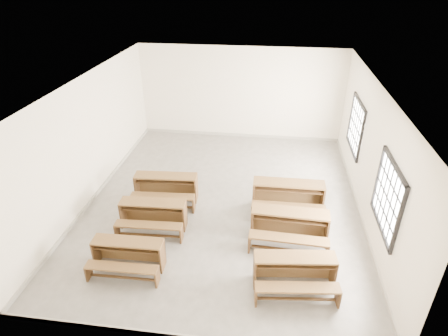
# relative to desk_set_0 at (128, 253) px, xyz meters

# --- Properties ---
(room) EXTENTS (8.50, 8.50, 3.20)m
(room) POSITION_rel_desk_set_0_xyz_m (1.71, 2.71, 1.76)
(room) COLOR gray
(room) RESTS_ON ground
(desk_set_0) EXTENTS (1.47, 0.78, 0.65)m
(desk_set_0) POSITION_rel_desk_set_0_xyz_m (0.00, 0.00, 0.00)
(desk_set_0) COLOR brown
(desk_set_0) RESTS_ON ground
(desk_set_1) EXTENTS (1.58, 0.87, 0.70)m
(desk_set_1) POSITION_rel_desk_set_0_xyz_m (0.11, 1.36, 0.02)
(desk_set_1) COLOR brown
(desk_set_1) RESTS_ON ground
(desk_set_2) EXTENTS (1.68, 0.95, 0.73)m
(desk_set_2) POSITION_rel_desk_set_0_xyz_m (0.10, 2.55, 0.05)
(desk_set_2) COLOR brown
(desk_set_2) RESTS_ON ground
(desk_set_3) EXTENTS (1.65, 0.98, 0.70)m
(desk_set_3) POSITION_rel_desk_set_0_xyz_m (3.37, -0.06, 0.03)
(desk_set_3) COLOR brown
(desk_set_3) RESTS_ON ground
(desk_set_4) EXTENTS (1.75, 0.96, 0.77)m
(desk_set_4) POSITION_rel_desk_set_0_xyz_m (3.29, 1.31, 0.07)
(desk_set_4) COLOR brown
(desk_set_4) RESTS_ON ground
(desk_set_5) EXTENTS (1.79, 0.94, 0.80)m
(desk_set_5) POSITION_rel_desk_set_0_xyz_m (3.28, 2.50, 0.09)
(desk_set_5) COLOR brown
(desk_set_5) RESTS_ON ground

